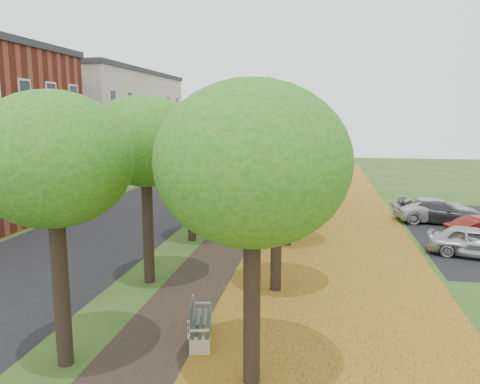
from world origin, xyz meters
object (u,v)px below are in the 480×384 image
at_px(car_silver, 476,242).
at_px(car_grey, 439,212).
at_px(car_white, 437,210).
at_px(bench, 199,323).

xyz_separation_m(car_silver, car_grey, (0.00, 6.67, -0.03)).
xyz_separation_m(car_silver, car_white, (0.00, 7.20, -0.00)).
height_order(bench, car_white, car_white).
relative_size(bench, car_grey, 0.45).
bearing_deg(bench, car_white, -42.96).
distance_m(bench, car_silver, 13.97).
bearing_deg(car_white, car_grey, 170.79).
distance_m(bench, car_grey, 19.17).
height_order(bench, car_silver, car_silver).
bearing_deg(car_silver, car_grey, 18.10).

